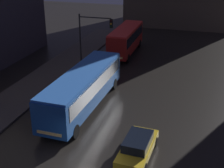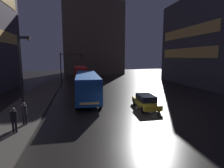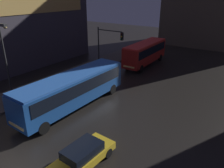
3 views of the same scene
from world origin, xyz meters
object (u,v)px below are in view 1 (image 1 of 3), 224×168
at_px(car_taxi, 138,146).
at_px(bus_far, 126,38).
at_px(traffic_light_main, 91,33).
at_px(bus_near, 84,86).

bearing_deg(car_taxi, bus_far, -70.40).
xyz_separation_m(bus_far, car_taxi, (6.18, -20.49, -1.30)).
bearing_deg(traffic_light_main, bus_near, -73.89).
bearing_deg(car_taxi, traffic_light_main, -56.55).
bearing_deg(bus_near, bus_far, -86.99).
bearing_deg(bus_near, traffic_light_main, -72.68).
xyz_separation_m(bus_near, bus_far, (-0.48, 15.30, 0.08)).
height_order(car_taxi, traffic_light_main, traffic_light_main).
bearing_deg(traffic_light_main, bus_far, 73.18).
bearing_deg(bus_near, car_taxi, 138.86).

